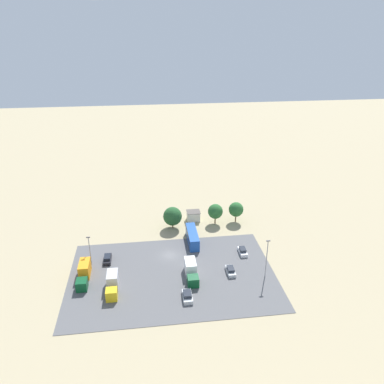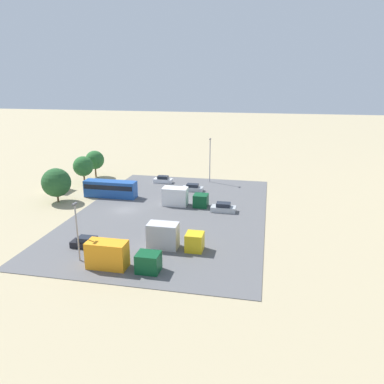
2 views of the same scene
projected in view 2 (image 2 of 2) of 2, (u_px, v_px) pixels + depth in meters
ground_plane at (125, 210)px, 65.81m from camera, size 400.00×400.00×0.00m
parking_lot_surface at (171, 213)px, 64.19m from camera, size 47.80×31.67×0.08m
shed_building at (58, 184)px, 76.78m from camera, size 3.97×3.29×2.86m
bus at (110, 188)px, 72.48m from camera, size 2.54×10.20×3.19m
parked_car_0 at (88, 243)px, 51.01m from camera, size 1.77×4.49×1.49m
parked_car_1 at (223, 208)px, 64.67m from camera, size 1.99×4.27×1.59m
parked_car_2 at (193, 188)px, 76.60m from camera, size 1.77×4.21×1.49m
parked_car_3 at (163, 180)px, 82.65m from camera, size 1.72×4.09×1.55m
parked_truck_0 at (119, 257)px, 45.06m from camera, size 2.36×9.02×3.34m
parked_truck_1 at (172, 237)px, 50.40m from camera, size 2.40×7.58×3.48m
parked_truck_2 at (182, 198)px, 67.59m from camera, size 2.52×8.24×3.26m
tree_near_shed at (95, 160)px, 87.10m from camera, size 4.31×4.31×6.18m
tree_apron_mid at (56, 183)px, 69.27m from camera, size 5.35×5.35×6.40m
tree_apron_far at (83, 166)px, 81.22m from camera, size 4.35×4.35×6.11m
light_pole_lot_centre at (210, 159)px, 81.98m from camera, size 0.90×0.28×9.69m
light_pole_lot_edge at (77, 229)px, 46.21m from camera, size 0.90×0.28×7.66m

